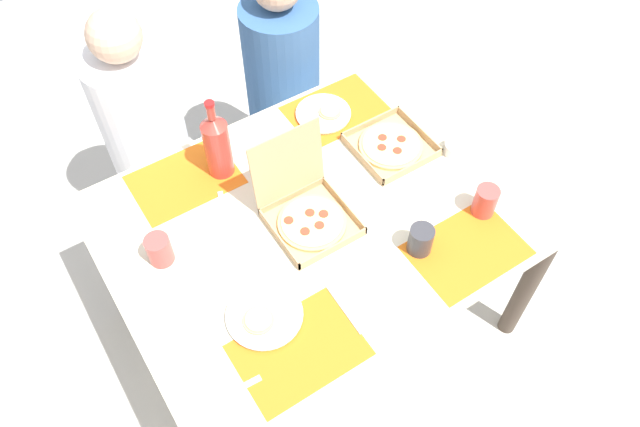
{
  "coord_description": "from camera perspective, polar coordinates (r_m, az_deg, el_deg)",
  "views": [
    {
      "loc": [
        -0.67,
        -1.04,
        2.42
      ],
      "look_at": [
        0.0,
        0.0,
        0.75
      ],
      "focal_mm": 35.1,
      "sensor_mm": 36.0,
      "label": 1
    }
  ],
  "objects": [
    {
      "name": "dining_table",
      "position": [
        2.17,
        -0.0,
        -1.65
      ],
      "size": [
        1.4,
        1.05,
        0.75
      ],
      "color": "#3F3328",
      "rests_on": "ground_plane"
    },
    {
      "name": "knife_by_far_left",
      "position": [
        1.8,
        -8.54,
        -16.08
      ],
      "size": [
        0.21,
        0.03,
        0.0
      ],
      "primitive_type": "cube",
      "rotation": [
        0.0,
        0.0,
        6.22
      ],
      "color": "#B7B7BC",
      "rests_on": "dining_table"
    },
    {
      "name": "plate_middle",
      "position": [
        1.88,
        -5.14,
        -9.27
      ],
      "size": [
        0.23,
        0.23,
        0.03
      ],
      "color": "white",
      "rests_on": "dining_table"
    },
    {
      "name": "plate_near_right",
      "position": [
        2.37,
        0.37,
        9.07
      ],
      "size": [
        0.21,
        0.21,
        0.03
      ],
      "color": "white",
      "rests_on": "dining_table"
    },
    {
      "name": "placemat_far_left",
      "position": [
        2.22,
        -12.22,
        3.04
      ],
      "size": [
        0.36,
        0.26,
        0.0
      ],
      "primitive_type": "cube",
      "color": "orange",
      "rests_on": "dining_table"
    },
    {
      "name": "knife_by_near_right",
      "position": [
        2.1,
        -8.68,
        -0.21
      ],
      "size": [
        0.09,
        0.2,
        0.0
      ],
      "primitive_type": "cube",
      "rotation": [
        0.0,
        0.0,
        4.38
      ],
      "color": "#B7B7BC",
      "rests_on": "dining_table"
    },
    {
      "name": "placemat_near_right",
      "position": [
        2.05,
        13.24,
        -3.26
      ],
      "size": [
        0.36,
        0.26,
        0.0
      ],
      "primitive_type": "cube",
      "color": "orange",
      "rests_on": "dining_table"
    },
    {
      "name": "pizza_box_corner_left",
      "position": [
        2.27,
        6.48,
        6.16
      ],
      "size": [
        0.26,
        0.26,
        0.04
      ],
      "color": "tan",
      "rests_on": "dining_table"
    },
    {
      "name": "knife_by_near_left",
      "position": [
        2.26,
        -3.64,
        5.71
      ],
      "size": [
        0.21,
        0.02,
        0.0
      ],
      "primitive_type": "cube",
      "rotation": [
        0.0,
        0.0,
        6.25
      ],
      "color": "#B7B7BC",
      "rests_on": "dining_table"
    },
    {
      "name": "placemat_near_left",
      "position": [
        1.83,
        -1.94,
        -12.34
      ],
      "size": [
        0.36,
        0.26,
        0.0
      ],
      "primitive_type": "cube",
      "color": "orange",
      "rests_on": "dining_table"
    },
    {
      "name": "pizza_box_edge_far",
      "position": [
        2.03,
        -1.22,
        0.34
      ],
      "size": [
        0.26,
        0.29,
        0.29
      ],
      "color": "tan",
      "rests_on": "dining_table"
    },
    {
      "name": "knife_by_far_right",
      "position": [
        1.89,
        2.1,
        -8.41
      ],
      "size": [
        0.02,
        0.21,
        0.0
      ],
      "primitive_type": "cube",
      "rotation": [
        0.0,
        0.0,
        4.69
      ],
      "color": "#B7B7BC",
      "rests_on": "dining_table"
    },
    {
      "name": "diner_right_seat",
      "position": [
        2.82,
        -3.35,
        10.88
      ],
      "size": [
        0.32,
        0.32,
        1.15
      ],
      "color": "#33598C",
      "rests_on": "ground_plane"
    },
    {
      "name": "placemat_far_right",
      "position": [
        2.4,
        1.47,
        9.42
      ],
      "size": [
        0.36,
        0.26,
        0.0
      ],
      "primitive_type": "cube",
      "color": "orange",
      "rests_on": "dining_table"
    },
    {
      "name": "diner_left_seat",
      "position": [
        2.65,
        -15.2,
        5.79
      ],
      "size": [
        0.32,
        0.32,
        1.19
      ],
      "color": "white",
      "rests_on": "ground_plane"
    },
    {
      "name": "soda_bottle",
      "position": [
        2.13,
        -9.36,
        6.23
      ],
      "size": [
        0.09,
        0.09,
        0.32
      ],
      "color": "#B2382D",
      "rests_on": "dining_table"
    },
    {
      "name": "ground_plane",
      "position": [
        2.72,
        -0.0,
        -9.38
      ],
      "size": [
        6.0,
        6.0,
        0.0
      ],
      "primitive_type": "plane",
      "color": "beige"
    },
    {
      "name": "cup_clear_left",
      "position": [
        2.0,
        -14.44,
        -3.22
      ],
      "size": [
        0.08,
        0.08,
        0.1
      ],
      "primitive_type": "cylinder",
      "color": "#BF4742",
      "rests_on": "dining_table"
    },
    {
      "name": "condiment_bowl",
      "position": [
        2.29,
        12.34,
        5.85
      ],
      "size": [
        0.09,
        0.09,
        0.04
      ],
      "primitive_type": "cylinder",
      "color": "white",
      "rests_on": "dining_table"
    },
    {
      "name": "cup_red",
      "position": [
        1.98,
        9.16,
        -2.39
      ],
      "size": [
        0.08,
        0.08,
        0.1
      ],
      "primitive_type": "cylinder",
      "color": "#333338",
      "rests_on": "dining_table"
    },
    {
      "name": "cup_spare",
      "position": [
        2.11,
        14.84,
        1.1
      ],
      "size": [
        0.08,
        0.08,
        0.11
      ],
      "primitive_type": "cylinder",
      "color": "#BF4742",
      "rests_on": "dining_table"
    }
  ]
}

